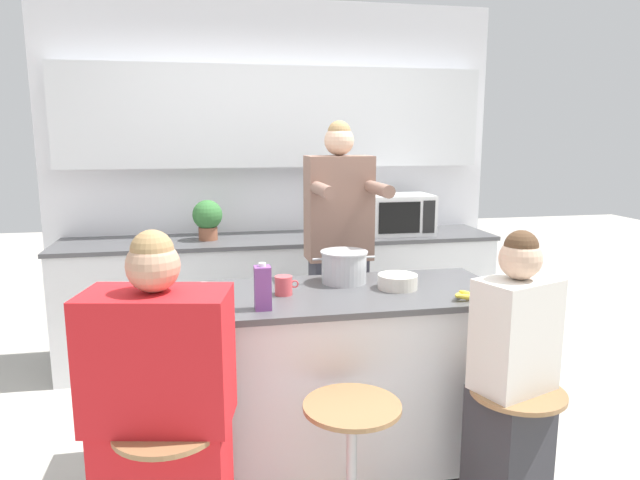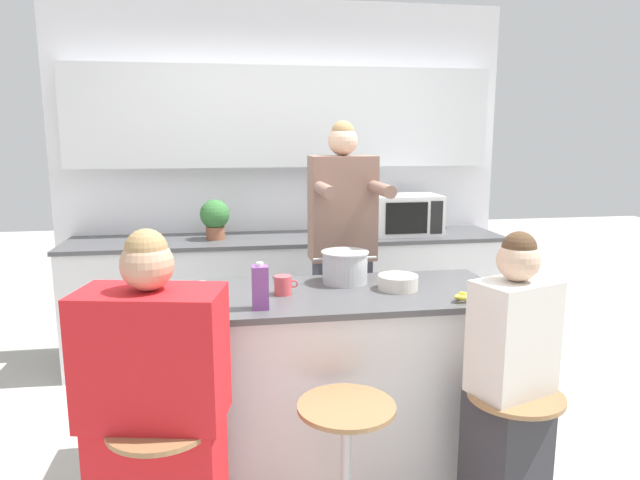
# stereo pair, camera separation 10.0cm
# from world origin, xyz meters

# --- Properties ---
(ground_plane) EXTENTS (16.00, 16.00, 0.00)m
(ground_plane) POSITION_xyz_m (0.00, 0.00, 0.00)
(ground_plane) COLOR #B2ADA3
(wall_back) EXTENTS (3.49, 0.22, 2.70)m
(wall_back) POSITION_xyz_m (0.00, 1.82, 1.54)
(wall_back) COLOR white
(wall_back) RESTS_ON ground_plane
(back_counter) EXTENTS (3.24, 0.62, 0.94)m
(back_counter) POSITION_xyz_m (0.00, 1.52, 0.47)
(back_counter) COLOR silver
(back_counter) RESTS_ON ground_plane
(kitchen_island) EXTENTS (1.80, 0.71, 0.93)m
(kitchen_island) POSITION_xyz_m (0.00, 0.00, 0.47)
(kitchen_island) COLOR black
(kitchen_island) RESTS_ON ground_plane
(bar_stool_center) EXTENTS (0.40, 0.40, 0.63)m
(bar_stool_center) POSITION_xyz_m (0.00, -0.58, 0.36)
(bar_stool_center) COLOR #997047
(bar_stool_center) RESTS_ON ground_plane
(bar_stool_rightmost) EXTENTS (0.40, 0.40, 0.63)m
(bar_stool_rightmost) POSITION_xyz_m (0.72, -0.60, 0.36)
(bar_stool_rightmost) COLOR #997047
(bar_stool_rightmost) RESTS_ON ground_plane
(person_cooking) EXTENTS (0.39, 0.56, 1.78)m
(person_cooking) POSITION_xyz_m (0.23, 0.62, 0.88)
(person_cooking) COLOR #383842
(person_cooking) RESTS_ON ground_plane
(person_wrapped_blanket) EXTENTS (0.58, 0.39, 1.36)m
(person_wrapped_blanket) POSITION_xyz_m (-0.74, -0.58, 0.63)
(person_wrapped_blanket) COLOR red
(person_wrapped_blanket) RESTS_ON ground_plane
(person_seated_near) EXTENTS (0.39, 0.35, 1.31)m
(person_seated_near) POSITION_xyz_m (0.71, -0.58, 0.60)
(person_seated_near) COLOR #333338
(person_seated_near) RESTS_ON ground_plane
(cooking_pot) EXTENTS (0.33, 0.25, 0.17)m
(cooking_pot) POSITION_xyz_m (0.15, 0.17, 1.02)
(cooking_pot) COLOR #B7BABC
(cooking_pot) RESTS_ON kitchen_island
(fruit_bowl) EXTENTS (0.20, 0.20, 0.07)m
(fruit_bowl) POSITION_xyz_m (0.38, -0.00, 0.97)
(fruit_bowl) COLOR silver
(fruit_bowl) RESTS_ON kitchen_island
(coffee_cup_near) EXTENTS (0.12, 0.09, 0.09)m
(coffee_cup_near) POSITION_xyz_m (-0.19, 0.00, 0.98)
(coffee_cup_near) COLOR #DB4C51
(coffee_cup_near) RESTS_ON kitchen_island
(coffee_cup_far) EXTENTS (0.12, 0.08, 0.10)m
(coffee_cup_far) POSITION_xyz_m (-0.58, -0.09, 0.98)
(coffee_cup_far) COLOR white
(coffee_cup_far) RESTS_ON kitchen_island
(banana_bunch) EXTENTS (0.14, 0.10, 0.05)m
(banana_bunch) POSITION_xyz_m (0.63, -0.26, 0.95)
(banana_bunch) COLOR yellow
(banana_bunch) RESTS_ON kitchen_island
(juice_carton) EXTENTS (0.07, 0.07, 0.21)m
(juice_carton) POSITION_xyz_m (-0.32, -0.21, 1.03)
(juice_carton) COLOR #7A428E
(juice_carton) RESTS_ON kitchen_island
(microwave) EXTENTS (0.51, 0.35, 0.31)m
(microwave) POSITION_xyz_m (0.90, 1.48, 1.09)
(microwave) COLOR white
(microwave) RESTS_ON back_counter
(potted_plant) EXTENTS (0.22, 0.22, 0.29)m
(potted_plant) POSITION_xyz_m (-0.54, 1.52, 1.10)
(potted_plant) COLOR #93563D
(potted_plant) RESTS_ON back_counter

